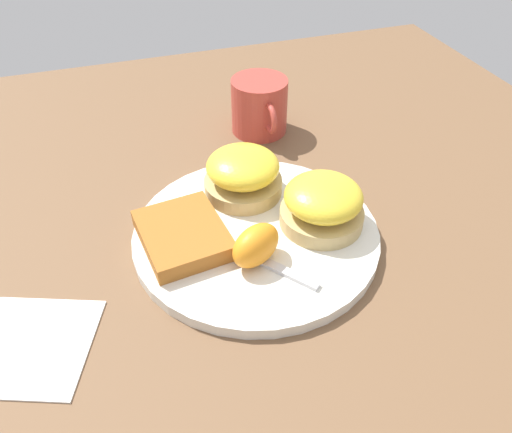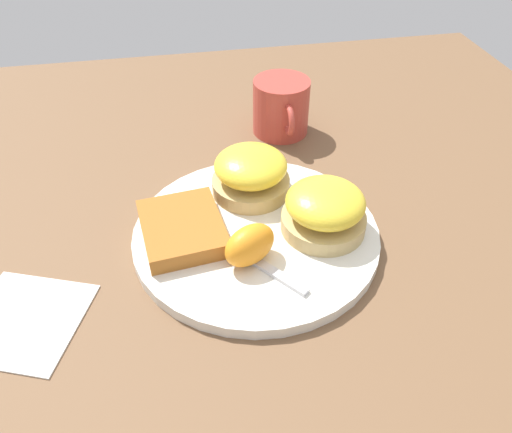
{
  "view_description": "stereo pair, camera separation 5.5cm",
  "coord_description": "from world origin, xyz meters",
  "px_view_note": "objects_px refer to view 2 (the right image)",
  "views": [
    {
      "loc": [
        0.4,
        -0.13,
        0.39
      ],
      "look_at": [
        0.0,
        0.0,
        0.03
      ],
      "focal_mm": 35.0,
      "sensor_mm": 36.0,
      "label": 1
    },
    {
      "loc": [
        0.41,
        -0.08,
        0.39
      ],
      "look_at": [
        0.0,
        0.0,
        0.03
      ],
      "focal_mm": 35.0,
      "sensor_mm": 36.0,
      "label": 2
    }
  ],
  "objects_px": {
    "sandwich_benedict_left": "(325,209)",
    "cup": "(281,107)",
    "orange_wedge": "(250,245)",
    "sandwich_benedict_right": "(251,173)",
    "fork": "(231,243)",
    "hashbrown_patty": "(182,228)"
  },
  "relations": [
    {
      "from": "sandwich_benedict_right",
      "to": "cup",
      "type": "relative_size",
      "value": 0.87
    },
    {
      "from": "cup",
      "to": "orange_wedge",
      "type": "bearing_deg",
      "value": -19.45
    },
    {
      "from": "fork",
      "to": "sandwich_benedict_left",
      "type": "bearing_deg",
      "value": 93.52
    },
    {
      "from": "cup",
      "to": "fork",
      "type": "bearing_deg",
      "value": -24.73
    },
    {
      "from": "sandwich_benedict_right",
      "to": "cup",
      "type": "height_order",
      "value": "cup"
    },
    {
      "from": "sandwich_benedict_right",
      "to": "fork",
      "type": "bearing_deg",
      "value": -23.54
    },
    {
      "from": "sandwich_benedict_left",
      "to": "hashbrown_patty",
      "type": "relative_size",
      "value": 0.91
    },
    {
      "from": "sandwich_benedict_right",
      "to": "orange_wedge",
      "type": "height_order",
      "value": "sandwich_benedict_right"
    },
    {
      "from": "hashbrown_patty",
      "to": "orange_wedge",
      "type": "relative_size",
      "value": 1.75
    },
    {
      "from": "sandwich_benedict_right",
      "to": "hashbrown_patty",
      "type": "bearing_deg",
      "value": -53.87
    },
    {
      "from": "sandwich_benedict_left",
      "to": "cup",
      "type": "relative_size",
      "value": 0.87
    },
    {
      "from": "orange_wedge",
      "to": "fork",
      "type": "bearing_deg",
      "value": -149.13
    },
    {
      "from": "sandwich_benedict_left",
      "to": "orange_wedge",
      "type": "height_order",
      "value": "sandwich_benedict_left"
    },
    {
      "from": "sandwich_benedict_right",
      "to": "fork",
      "type": "distance_m",
      "value": 0.1
    },
    {
      "from": "orange_wedge",
      "to": "fork",
      "type": "xyz_separation_m",
      "value": [
        -0.03,
        -0.02,
        -0.02
      ]
    },
    {
      "from": "sandwich_benedict_left",
      "to": "cup",
      "type": "height_order",
      "value": "cup"
    },
    {
      "from": "hashbrown_patty",
      "to": "orange_wedge",
      "type": "distance_m",
      "value": 0.09
    },
    {
      "from": "hashbrown_patty",
      "to": "sandwich_benedict_left",
      "type": "bearing_deg",
      "value": 83.27
    },
    {
      "from": "sandwich_benedict_left",
      "to": "cup",
      "type": "distance_m",
      "value": 0.24
    },
    {
      "from": "hashbrown_patty",
      "to": "fork",
      "type": "distance_m",
      "value": 0.06
    },
    {
      "from": "sandwich_benedict_left",
      "to": "fork",
      "type": "xyz_separation_m",
      "value": [
        0.01,
        -0.11,
        -0.03
      ]
    },
    {
      "from": "sandwich_benedict_left",
      "to": "orange_wedge",
      "type": "bearing_deg",
      "value": -69.19
    }
  ]
}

